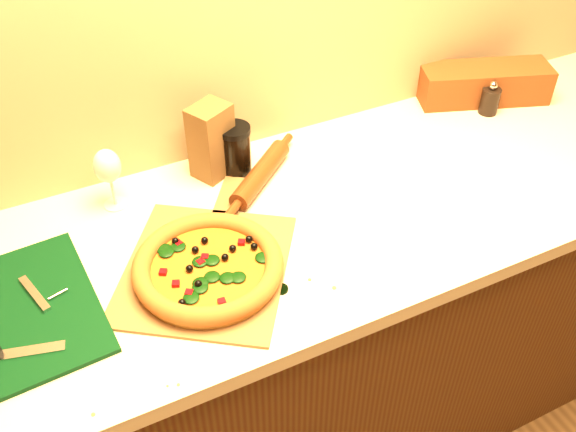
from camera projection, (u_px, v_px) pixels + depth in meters
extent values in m
cube|color=#47200F|center=(312.00, 337.00, 1.80)|extent=(2.80, 0.65, 0.86)
cube|color=beige|center=(316.00, 217.00, 1.51)|extent=(2.84, 0.68, 0.04)
cube|color=brown|center=(206.00, 269.00, 1.35)|extent=(0.48, 0.49, 0.01)
cube|color=brown|center=(230.00, 197.00, 1.53)|extent=(0.13, 0.15, 0.01)
cylinder|color=#BC7C2F|center=(209.00, 271.00, 1.33)|extent=(0.30, 0.30, 0.01)
cylinder|color=orange|center=(208.00, 267.00, 1.32)|extent=(0.25, 0.25, 0.01)
torus|color=brown|center=(208.00, 265.00, 1.31)|extent=(0.31, 0.31, 0.04)
ellipsoid|color=black|center=(224.00, 250.00, 1.35)|extent=(0.03, 0.03, 0.01)
sphere|color=black|center=(194.00, 275.00, 1.29)|extent=(0.02, 0.02, 0.02)
cube|color=#9A050B|center=(225.00, 277.00, 1.29)|extent=(0.02, 0.02, 0.01)
cube|color=black|center=(28.00, 311.00, 1.26)|extent=(0.28, 0.38, 0.01)
cube|color=silver|center=(34.00, 294.00, 1.28)|extent=(0.05, 0.11, 0.01)
cylinder|color=silver|center=(58.00, 294.00, 1.28)|extent=(0.04, 0.02, 0.01)
cube|color=silver|center=(24.00, 352.00, 1.18)|extent=(0.15, 0.06, 0.00)
cylinder|color=black|center=(281.00, 289.00, 1.30)|extent=(0.03, 0.03, 0.01)
cylinder|color=black|center=(490.00, 101.00, 1.79)|extent=(0.05, 0.05, 0.07)
sphere|color=silver|center=(493.00, 85.00, 1.76)|extent=(0.02, 0.02, 0.02)
cylinder|color=#57260F|center=(260.00, 174.00, 1.56)|extent=(0.22, 0.19, 0.05)
cylinder|color=#57260F|center=(285.00, 142.00, 1.66)|extent=(0.06, 0.05, 0.02)
cylinder|color=#57260F|center=(232.00, 210.00, 1.46)|extent=(0.06, 0.05, 0.02)
cube|color=#622C12|center=(484.00, 83.00, 1.84)|extent=(0.39, 0.24, 0.10)
cylinder|color=silver|center=(116.00, 204.00, 1.51)|extent=(0.06, 0.06, 0.00)
cylinder|color=silver|center=(113.00, 192.00, 1.48)|extent=(0.01, 0.01, 0.07)
ellipsoid|color=silver|center=(107.00, 166.00, 1.43)|extent=(0.06, 0.06, 0.08)
cube|color=brown|center=(211.00, 141.00, 1.54)|extent=(0.12, 0.11, 0.19)
cylinder|color=black|center=(235.00, 152.00, 1.57)|extent=(0.08, 0.08, 0.11)
cylinder|color=black|center=(234.00, 130.00, 1.53)|extent=(0.08, 0.08, 0.01)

